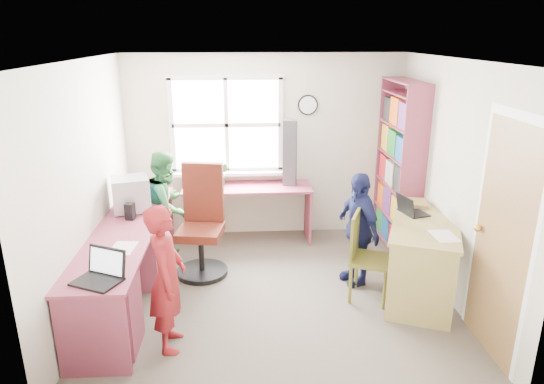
# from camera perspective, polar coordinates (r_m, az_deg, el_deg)

# --- Properties ---
(room) EXTENTS (3.64, 3.44, 2.44)m
(room) POSITION_cam_1_polar(r_m,az_deg,el_deg) (4.86, 0.24, 1.32)
(room) COLOR #4B433A
(room) RESTS_ON ground
(l_desk) EXTENTS (2.38, 2.95, 0.75)m
(l_desk) POSITION_cam_1_polar(r_m,az_deg,el_deg) (4.89, -15.28, -8.90)
(l_desk) COLOR #933A50
(l_desk) RESTS_ON ground
(right_desk) EXTENTS (1.12, 1.54, 0.81)m
(right_desk) POSITION_cam_1_polar(r_m,az_deg,el_deg) (5.27, 17.46, -5.48)
(right_desk) COLOR #A19350
(right_desk) RESTS_ON ground
(bookshelf) EXTENTS (0.30, 1.02, 2.10)m
(bookshelf) POSITION_cam_1_polar(r_m,az_deg,el_deg) (6.26, 14.71, 2.54)
(bookshelf) COLOR #933A50
(bookshelf) RESTS_ON ground
(swivel_chair) EXTENTS (0.66, 0.66, 1.25)m
(swivel_chair) POSITION_cam_1_polar(r_m,az_deg,el_deg) (5.54, -8.23, -4.15)
(swivel_chair) COLOR black
(swivel_chair) RESTS_ON ground
(wooden_chair) EXTENTS (0.52, 0.52, 0.92)m
(wooden_chair) POSITION_cam_1_polar(r_m,az_deg,el_deg) (5.05, 10.85, -7.11)
(wooden_chair) COLOR brown
(wooden_chair) RESTS_ON ground
(crt_monitor) EXTENTS (0.47, 0.44, 0.38)m
(crt_monitor) POSITION_cam_1_polar(r_m,az_deg,el_deg) (5.54, -16.27, -0.24)
(crt_monitor) COLOR #A8A7AB
(crt_monitor) RESTS_ON l_desk
(laptop_left) EXTENTS (0.45, 0.42, 0.24)m
(laptop_left) POSITION_cam_1_polar(r_m,az_deg,el_deg) (4.14, -19.48, -9.00)
(laptop_left) COLOR black
(laptop_left) RESTS_ON l_desk
(laptop_right) EXTENTS (0.32, 0.36, 0.21)m
(laptop_right) POSITION_cam_1_polar(r_m,az_deg,el_deg) (5.31, 15.96, -1.98)
(laptop_right) COLOR black
(laptop_right) RESTS_ON right_desk
(speaker_a) EXTENTS (0.11, 0.11, 0.18)m
(speaker_a) POSITION_cam_1_polar(r_m,az_deg,el_deg) (5.33, -16.36, -2.20)
(speaker_a) COLOR black
(speaker_a) RESTS_ON l_desk
(speaker_b) EXTENTS (0.11, 0.11, 0.18)m
(speaker_b) POSITION_cam_1_polar(r_m,az_deg,el_deg) (5.75, -15.45, -0.56)
(speaker_b) COLOR black
(speaker_b) RESTS_ON l_desk
(cd_tower) EXTENTS (0.19, 0.18, 0.85)m
(cd_tower) POSITION_cam_1_polar(r_m,az_deg,el_deg) (6.21, 2.12, 4.63)
(cd_tower) COLOR black
(cd_tower) RESTS_ON l_desk
(game_box) EXTENTS (0.32, 0.32, 0.05)m
(game_box) POSITION_cam_1_polar(r_m,az_deg,el_deg) (5.58, 16.41, -1.30)
(game_box) COLOR red
(game_box) RESTS_ON right_desk
(paper_a) EXTENTS (0.24, 0.32, 0.00)m
(paper_a) POSITION_cam_1_polar(r_m,az_deg,el_deg) (4.67, -17.13, -6.33)
(paper_a) COLOR silver
(paper_a) RESTS_ON l_desk
(paper_b) EXTENTS (0.22, 0.31, 0.00)m
(paper_b) POSITION_cam_1_polar(r_m,az_deg,el_deg) (4.85, 19.62, -4.92)
(paper_b) COLOR silver
(paper_b) RESTS_ON right_desk
(potted_plant) EXTENTS (0.20, 0.18, 0.30)m
(potted_plant) POSITION_cam_1_polar(r_m,az_deg,el_deg) (6.28, -5.91, 2.12)
(potted_plant) COLOR #2E692A
(potted_plant) RESTS_ON l_desk
(person_red) EXTENTS (0.33, 0.49, 1.31)m
(person_red) POSITION_cam_1_polar(r_m,az_deg,el_deg) (4.25, -12.25, -9.89)
(person_red) COLOR maroon
(person_red) RESTS_ON ground
(person_green) EXTENTS (0.64, 0.75, 1.34)m
(person_green) POSITION_cam_1_polar(r_m,az_deg,el_deg) (5.89, -12.21, -1.64)
(person_green) COLOR #2A6A31
(person_green) RESTS_ON ground
(person_navy) EXTENTS (0.51, 0.79, 1.25)m
(person_navy) POSITION_cam_1_polar(r_m,az_deg,el_deg) (5.31, 10.06, -4.26)
(person_navy) COLOR #161B46
(person_navy) RESTS_ON ground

